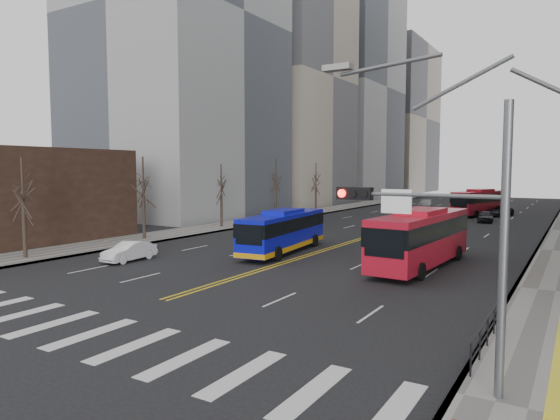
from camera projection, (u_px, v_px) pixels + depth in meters
ground at (71, 329)px, 19.51m from camera, size 220.00×220.00×0.00m
sidewalk_left at (288, 216)px, 66.38m from camera, size 5.00×130.00×0.15m
crosswalk at (71, 329)px, 19.51m from camera, size 26.70×4.00×0.01m
centerline at (433, 216)px, 66.35m from camera, size 0.55×100.00×0.01m
office_towers at (461, 53)px, 75.85m from camera, size 83.00×134.00×58.00m
signal_mast at (448, 219)px, 13.69m from camera, size 5.37×0.37×9.39m
pedestrian_railing at (488, 327)px, 17.15m from camera, size 0.06×6.06×1.02m
street_trees at (315, 182)px, 52.26m from camera, size 35.20×47.20×7.60m
blue_bus at (284, 230)px, 37.54m from camera, size 3.55×11.19×3.23m
red_bus_near at (421, 235)px, 31.81m from camera, size 3.49×11.95×3.73m
red_bus_far at (480, 201)px, 67.71m from camera, size 5.84×11.65×3.60m
car_white at (129, 251)px, 33.99m from camera, size 1.52×4.06×1.33m
car_dark_mid at (485, 216)px, 59.12m from camera, size 2.07×4.25×1.40m
car_silver at (425, 204)px, 79.62m from camera, size 2.93×5.28×1.45m
car_dark_far at (500, 211)px, 66.81m from camera, size 3.32×5.33×1.38m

